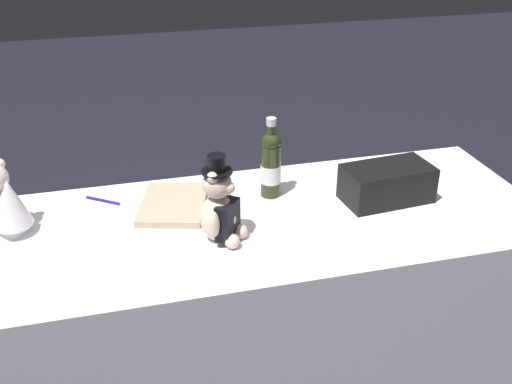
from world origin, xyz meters
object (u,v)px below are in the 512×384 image
(guestbook, at_px, (173,204))
(teddy_bear_bride, at_px, (2,203))
(teddy_bear_groom, at_px, (221,208))
(signing_pen, at_px, (104,201))
(champagne_bottle, at_px, (271,164))
(gift_case_black, at_px, (387,183))

(guestbook, bearing_deg, teddy_bear_bride, 18.28)
(teddy_bear_groom, distance_m, signing_pen, 0.49)
(signing_pen, bearing_deg, champagne_bottle, 170.80)
(teddy_bear_bride, bearing_deg, signing_pen, -158.67)
(champagne_bottle, relative_size, gift_case_black, 0.92)
(signing_pen, bearing_deg, teddy_bear_bride, 21.33)
(teddy_bear_bride, bearing_deg, guestbook, -177.63)
(teddy_bear_groom, relative_size, teddy_bear_bride, 1.21)
(teddy_bear_groom, bearing_deg, signing_pen, -45.01)
(gift_case_black, bearing_deg, champagne_bottle, -19.55)
(teddy_bear_bride, relative_size, signing_pen, 1.97)
(teddy_bear_groom, distance_m, teddy_bear_bride, 0.68)
(teddy_bear_bride, height_order, gift_case_black, teddy_bear_bride)
(teddy_bear_bride, xyz_separation_m, guestbook, (-0.53, -0.02, -0.09))
(signing_pen, distance_m, guestbook, 0.24)
(champagne_bottle, distance_m, guestbook, 0.36)
(guestbook, bearing_deg, champagne_bottle, -163.26)
(champagne_bottle, height_order, guestbook, champagne_bottle)
(champagne_bottle, distance_m, signing_pen, 0.59)
(gift_case_black, bearing_deg, guestbook, -10.13)
(teddy_bear_groom, xyz_separation_m, teddy_bear_bride, (0.65, -0.22, -0.01))
(teddy_bear_groom, height_order, champagne_bottle, champagne_bottle)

